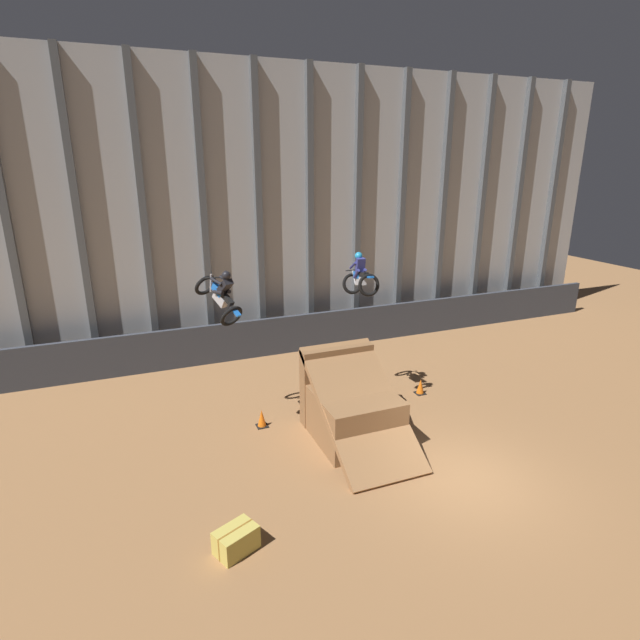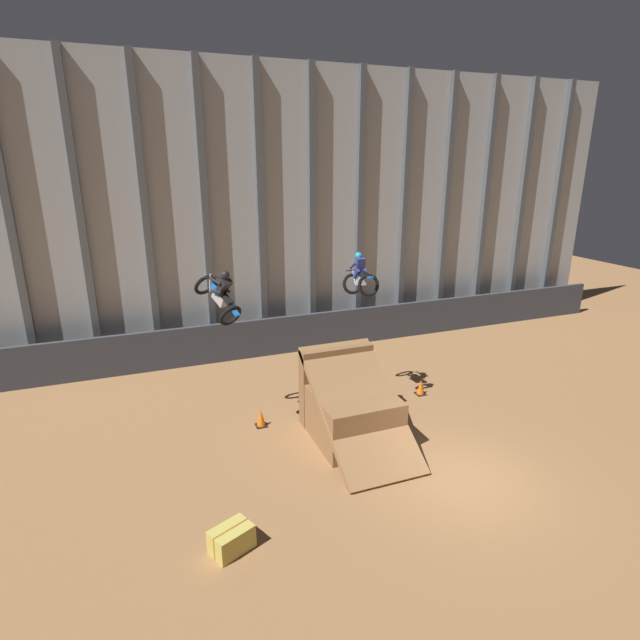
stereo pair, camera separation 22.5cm
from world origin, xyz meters
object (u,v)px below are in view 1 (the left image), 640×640
object	(u,v)px
traffic_cone_near_ramp	(420,387)
hay_bale_trackside	(236,540)
rider_bike_right_air	(360,277)
rider_bike_left_air	(221,295)
traffic_cone_arena_edge	(262,418)
dirt_ramp	(350,407)

from	to	relation	value
traffic_cone_near_ramp	hay_bale_trackside	world-z (taller)	traffic_cone_near_ramp
rider_bike_right_air	hay_bale_trackside	xyz separation A→B (m)	(-5.63, -5.54, -4.24)
hay_bale_trackside	rider_bike_left_air	bearing A→B (deg)	79.91
rider_bike_left_air	hay_bale_trackside	world-z (taller)	rider_bike_left_air
traffic_cone_arena_edge	hay_bale_trackside	bearing A→B (deg)	-111.36
dirt_ramp	rider_bike_left_air	world-z (taller)	rider_bike_left_air
traffic_cone_near_ramp	rider_bike_left_air	bearing A→B (deg)	-179.65
rider_bike_left_air	hay_bale_trackside	size ratio (longest dim) A/B	1.73
hay_bale_trackside	traffic_cone_near_ramp	bearing A→B (deg)	32.87
dirt_ramp	traffic_cone_arena_edge	distance (m)	2.91
traffic_cone_near_ramp	hay_bale_trackside	size ratio (longest dim) A/B	0.54
dirt_ramp	rider_bike_left_air	xyz separation A→B (m)	(-3.50, 1.56, 3.54)
traffic_cone_near_ramp	hay_bale_trackside	distance (m)	9.57
rider_bike_left_air	rider_bike_right_air	xyz separation A→B (m)	(4.71, 0.38, 0.04)
dirt_ramp	traffic_cone_near_ramp	size ratio (longest dim) A/B	7.18
dirt_ramp	traffic_cone_near_ramp	xyz separation A→B (m)	(3.63, 1.60, -0.66)
rider_bike_left_air	rider_bike_right_air	size ratio (longest dim) A/B	1.05
rider_bike_right_air	traffic_cone_arena_edge	size ratio (longest dim) A/B	3.02
traffic_cone_near_ramp	traffic_cone_arena_edge	world-z (taller)	same
rider_bike_right_air	hay_bale_trackside	world-z (taller)	rider_bike_right_air
rider_bike_right_air	traffic_cone_near_ramp	size ratio (longest dim) A/B	3.02
dirt_ramp	hay_bale_trackside	world-z (taller)	dirt_ramp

